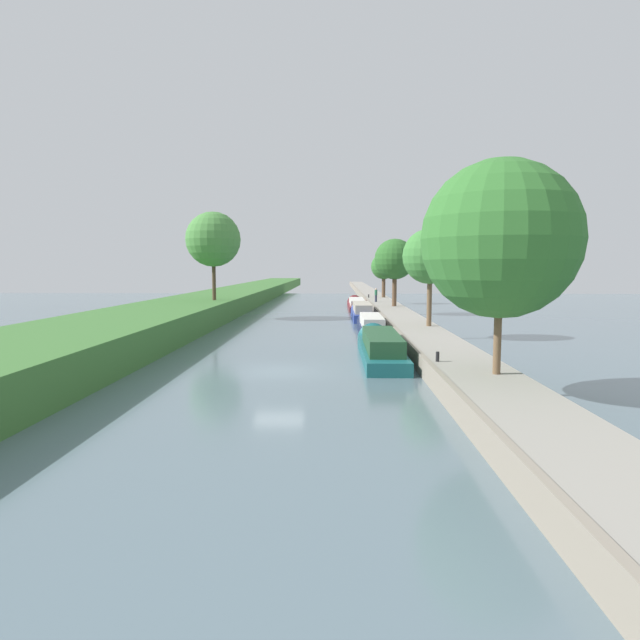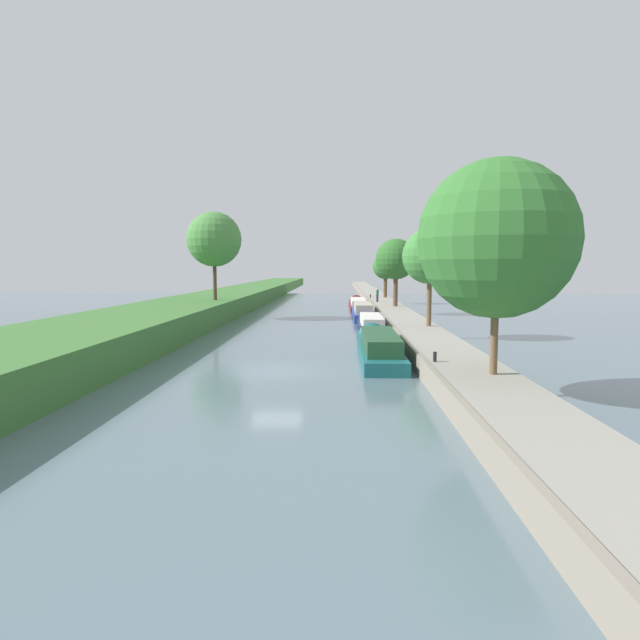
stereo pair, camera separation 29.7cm
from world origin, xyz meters
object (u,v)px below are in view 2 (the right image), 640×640
object	(u,v)px
narrowboat_teal	(378,346)
narrowboat_blue	(362,312)
narrowboat_navy	(371,326)
mooring_bollard_near	(435,357)
mooring_bollard_far	(370,296)
narrowboat_maroon	(358,304)
person_walking	(377,295)

from	to	relation	value
narrowboat_teal	narrowboat_blue	distance (m)	24.06
narrowboat_navy	mooring_bollard_near	world-z (taller)	narrowboat_navy
narrowboat_blue	mooring_bollard_near	xyz separation A→B (m)	(1.95, -31.01, 0.52)
mooring_bollard_near	mooring_bollard_far	xyz separation A→B (m)	(0.00, 51.41, 0.00)
narrowboat_teal	narrowboat_navy	bearing A→B (deg)	88.97
mooring_bollard_far	narrowboat_blue	bearing A→B (deg)	-95.46
mooring_bollard_far	narrowboat_navy	bearing A→B (deg)	-93.18
narrowboat_maroon	narrowboat_blue	bearing A→B (deg)	-90.02
person_walking	mooring_bollard_near	xyz separation A→B (m)	(-0.32, -42.22, -0.65)
narrowboat_navy	narrowboat_maroon	bearing A→B (deg)	90.25
mooring_bollard_near	narrowboat_navy	bearing A→B (deg)	95.67
mooring_bollard_near	narrowboat_blue	bearing A→B (deg)	93.60
narrowboat_navy	mooring_bollard_near	xyz separation A→B (m)	(1.83, -18.44, 0.57)
narrowboat_blue	mooring_bollard_far	bearing A→B (deg)	84.54
narrowboat_teal	mooring_bollard_far	world-z (taller)	narrowboat_teal
narrowboat_maroon	person_walking	size ratio (longest dim) A/B	8.72
narrowboat_navy	mooring_bollard_near	distance (m)	18.54
narrowboat_maroon	mooring_bollard_far	distance (m)	6.75
person_walking	mooring_bollard_far	xyz separation A→B (m)	(-0.32, 9.19, -0.65)
narrowboat_blue	person_walking	bearing A→B (deg)	78.56
narrowboat_blue	narrowboat_teal	bearing A→B (deg)	-90.21
narrowboat_teal	mooring_bollard_far	xyz separation A→B (m)	(2.04, 44.46, 0.55)
narrowboat_maroon	mooring_bollard_far	xyz separation A→B (m)	(1.94, 6.43, 0.68)
narrowboat_teal	narrowboat_maroon	distance (m)	38.04
narrowboat_maroon	narrowboat_navy	bearing A→B (deg)	-89.75
mooring_bollard_near	person_walking	bearing A→B (deg)	89.57
narrowboat_teal	mooring_bollard_far	distance (m)	44.51
narrowboat_teal	mooring_bollard_near	size ratio (longest dim) A/B	26.57
narrowboat_blue	person_walking	distance (m)	11.49
narrowboat_blue	mooring_bollard_near	distance (m)	31.07
narrowboat_teal	person_walking	world-z (taller)	person_walking
narrowboat_navy	narrowboat_teal	bearing A→B (deg)	-91.03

